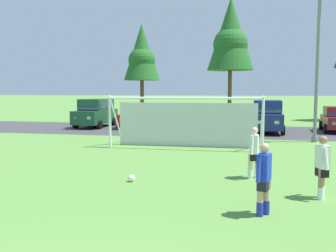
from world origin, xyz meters
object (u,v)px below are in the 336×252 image
Objects in this scene: parked_car_slot_left at (136,116)px; parked_car_slot_center_left at (173,118)px; soccer_ball at (132,178)px; parked_car_slot_far_left at (96,113)px; soccer_goal at (186,121)px; street_lamp at (321,64)px; parked_car_slot_center_right at (267,116)px; player_striker_near at (254,153)px; parked_car_slot_center at (209,117)px; player_defender_far at (264,179)px; player_midfield_center at (322,167)px.

parked_car_slot_center_left is (3.11, -1.23, 0.00)m from parked_car_slot_left.
soccer_ball is 15.08m from parked_car_slot_center_left.
parked_car_slot_far_left is (-7.93, 16.03, 1.00)m from soccer_ball.
soccer_goal is 8.09m from street_lamp.
parked_car_slot_center_right is (4.30, 7.59, -0.18)m from soccer_goal.
parked_car_slot_far_left is 6.37m from parked_car_slot_center_left.
soccer_goal is 1.60× the size of parked_car_slot_far_left.
player_striker_near is 0.38× the size of parked_car_slot_left.
parked_car_slot_left is 9.68m from parked_car_slot_center_right.
parked_car_slot_left is (-8.46, 14.96, 0.05)m from player_striker_near.
parked_car_slot_center_right is (12.75, -1.16, 0.00)m from parked_car_slot_far_left.
parked_car_slot_center is (8.75, 0.33, -0.24)m from parked_car_slot_far_left.
player_striker_near is at bearing -94.71° from parked_car_slot_center_right.
parked_car_slot_center_left is 2.84m from parked_car_slot_center.
parked_car_slot_center_left is (-1.66, 14.97, 0.77)m from soccer_ball.
soccer_goal is at bearing 117.66° from player_striker_near.
parked_car_slot_center_right is (1.12, 13.64, 0.29)m from player_striker_near.
parked_car_slot_center_left is at bearing 179.16° from parked_car_slot_center_right.
player_defender_far is 17.25m from parked_car_slot_center_right.
soccer_goal is 9.09m from parked_car_slot_center.
parked_car_slot_center_left reaches higher than player_defender_far.
parked_car_slot_center_right reaches higher than parked_car_slot_left.
parked_car_slot_far_left is 8.76m from parked_car_slot_center.
player_striker_near is at bearing -111.07° from street_lamp.
parked_car_slot_center_left is at bearing 114.15° from player_midfield_center.
parked_car_slot_far_left and parked_car_slot_center_right have the same top height.
parked_car_slot_center_left is 0.93× the size of parked_car_slot_center_right.
player_striker_near is (3.17, -6.06, -0.47)m from soccer_goal.
parked_car_slot_center_left is 0.53× the size of street_lamp.
parked_car_slot_far_left is at bearing -177.82° from parked_car_slot_center.
soccer_goal is at bearing -119.53° from parked_car_slot_center_right.
parked_car_slot_center_left is at bearing 96.34° from soccer_ball.
parked_car_slot_center is (-2.87, 15.13, 0.05)m from player_striker_near.
soccer_goal is (0.51, 7.29, 1.18)m from soccer_ball.
parked_car_slot_center_left is at bearing 153.86° from street_lamp.
street_lamp is at bearing -60.05° from parked_car_slot_center_right.
parked_car_slot_left is (-10.13, 16.88, 0.05)m from player_midfield_center.
player_midfield_center reaches higher than soccer_ball.
soccer_ball is 17.92m from parked_car_slot_far_left.
parked_car_slot_center_left and parked_car_slot_center have the same top height.
parked_car_slot_left is 13.72m from street_lamp.
street_lamp is (6.77, 3.29, 2.95)m from soccer_goal.
player_midfield_center is 0.20× the size of street_lamp.
player_defender_far is at bearing -132.78° from player_midfield_center.
parked_car_slot_left reaches higher than soccer_ball.
parked_car_slot_far_left is at bearing 122.61° from player_defender_far.
parked_car_slot_left is (3.16, 0.16, -0.24)m from parked_car_slot_far_left.
player_striker_near is 3.58m from player_defender_far.
parked_car_slot_far_left is 3.18m from parked_car_slot_left.
parked_car_slot_far_left is at bearing 170.39° from parked_car_slot_center_left.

